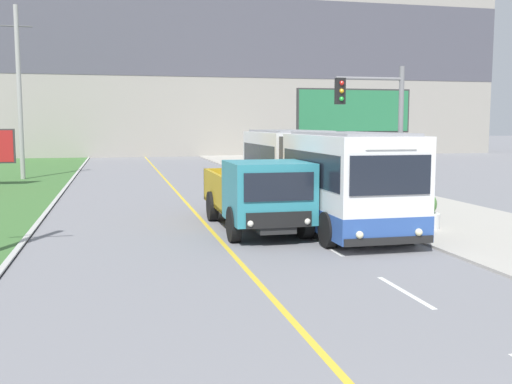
{
  "coord_description": "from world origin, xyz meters",
  "views": [
    {
      "loc": [
        -2.92,
        -3.09,
        3.41
      ],
      "look_at": [
        1.1,
        14.08,
        1.4
      ],
      "focal_mm": 42.0,
      "sensor_mm": 36.0,
      "label": 1
    }
  ],
  "objects_px": {
    "dump_truck": "(260,196)",
    "city_bus": "(314,175)",
    "planter_round_third": "(323,183)",
    "planter_round_near": "(423,212)",
    "utility_pole_far": "(19,93)",
    "planter_round_second": "(363,195)",
    "traffic_light_mast": "(380,126)",
    "billboard_large": "(354,113)"
  },
  "relations": [
    {
      "from": "city_bus",
      "to": "utility_pole_far",
      "type": "height_order",
      "value": "utility_pole_far"
    },
    {
      "from": "billboard_large",
      "to": "planter_round_second",
      "type": "distance_m",
      "value": 8.44
    },
    {
      "from": "dump_truck",
      "to": "planter_round_second",
      "type": "distance_m",
      "value": 6.51
    },
    {
      "from": "utility_pole_far",
      "to": "planter_round_second",
      "type": "relative_size",
      "value": 8.74
    },
    {
      "from": "traffic_light_mast",
      "to": "planter_round_third",
      "type": "height_order",
      "value": "traffic_light_mast"
    },
    {
      "from": "city_bus",
      "to": "planter_round_second",
      "type": "distance_m",
      "value": 3.27
    },
    {
      "from": "planter_round_near",
      "to": "planter_round_third",
      "type": "distance_m",
      "value": 9.33
    },
    {
      "from": "utility_pole_far",
      "to": "planter_round_second",
      "type": "bearing_deg",
      "value": -48.52
    },
    {
      "from": "utility_pole_far",
      "to": "city_bus",
      "type": "bearing_deg",
      "value": -56.35
    },
    {
      "from": "planter_round_second",
      "to": "planter_round_third",
      "type": "bearing_deg",
      "value": 89.91
    },
    {
      "from": "city_bus",
      "to": "planter_round_near",
      "type": "height_order",
      "value": "city_bus"
    },
    {
      "from": "dump_truck",
      "to": "city_bus",
      "type": "bearing_deg",
      "value": 41.77
    },
    {
      "from": "dump_truck",
      "to": "planter_round_near",
      "type": "xyz_separation_m",
      "value": [
        5.2,
        -0.72,
        -0.57
      ]
    },
    {
      "from": "city_bus",
      "to": "planter_round_third",
      "type": "relative_size",
      "value": 10.0
    },
    {
      "from": "city_bus",
      "to": "dump_truck",
      "type": "bearing_deg",
      "value": -138.23
    },
    {
      "from": "planter_round_second",
      "to": "utility_pole_far",
      "type": "bearing_deg",
      "value": 131.48
    },
    {
      "from": "city_bus",
      "to": "planter_round_near",
      "type": "xyz_separation_m",
      "value": [
        2.67,
        -2.98,
        -1.0
      ]
    },
    {
      "from": "utility_pole_far",
      "to": "traffic_light_mast",
      "type": "xyz_separation_m",
      "value": [
        13.75,
        -21.51,
        -1.96
      ]
    },
    {
      "from": "billboard_large",
      "to": "planter_round_near",
      "type": "relative_size",
      "value": 5.09
    },
    {
      "from": "city_bus",
      "to": "utility_pole_far",
      "type": "xyz_separation_m",
      "value": [
        -12.5,
        18.78,
        3.7
      ]
    },
    {
      "from": "city_bus",
      "to": "planter_round_second",
      "type": "xyz_separation_m",
      "value": [
        2.61,
        1.68,
        -1.0
      ]
    },
    {
      "from": "planter_round_third",
      "to": "utility_pole_far",
      "type": "bearing_deg",
      "value": 140.58
    },
    {
      "from": "planter_round_third",
      "to": "billboard_large",
      "type": "bearing_deg",
      "value": 45.95
    },
    {
      "from": "traffic_light_mast",
      "to": "planter_round_near",
      "type": "distance_m",
      "value": 3.1
    },
    {
      "from": "city_bus",
      "to": "dump_truck",
      "type": "xyz_separation_m",
      "value": [
        -2.53,
        -2.26,
        -0.43
      ]
    },
    {
      "from": "billboard_large",
      "to": "planter_round_near",
      "type": "xyz_separation_m",
      "value": [
        -2.5,
        -11.98,
        -3.34
      ]
    },
    {
      "from": "dump_truck",
      "to": "planter_round_near",
      "type": "bearing_deg",
      "value": -7.92
    },
    {
      "from": "city_bus",
      "to": "planter_round_third",
      "type": "xyz_separation_m",
      "value": [
        2.62,
        6.35,
        -0.98
      ]
    },
    {
      "from": "planter_round_second",
      "to": "planter_round_third",
      "type": "distance_m",
      "value": 4.67
    },
    {
      "from": "traffic_light_mast",
      "to": "planter_round_near",
      "type": "xyz_separation_m",
      "value": [
        1.43,
        -0.26,
        -2.74
      ]
    },
    {
      "from": "utility_pole_far",
      "to": "dump_truck",
      "type": "bearing_deg",
      "value": -64.64
    },
    {
      "from": "dump_truck",
      "to": "utility_pole_far",
      "type": "distance_m",
      "value": 23.65
    },
    {
      "from": "city_bus",
      "to": "billboard_large",
      "type": "distance_m",
      "value": 10.64
    },
    {
      "from": "planter_round_second",
      "to": "city_bus",
      "type": "bearing_deg",
      "value": -147.22
    },
    {
      "from": "planter_round_second",
      "to": "dump_truck",
      "type": "bearing_deg",
      "value": -142.53
    },
    {
      "from": "city_bus",
      "to": "planter_round_third",
      "type": "bearing_deg",
      "value": 67.57
    },
    {
      "from": "planter_round_near",
      "to": "planter_round_third",
      "type": "bearing_deg",
      "value": 90.32
    },
    {
      "from": "city_bus",
      "to": "traffic_light_mast",
      "type": "bearing_deg",
      "value": -65.42
    },
    {
      "from": "planter_round_near",
      "to": "traffic_light_mast",
      "type": "bearing_deg",
      "value": 169.77
    },
    {
      "from": "city_bus",
      "to": "planter_round_third",
      "type": "distance_m",
      "value": 6.94
    },
    {
      "from": "city_bus",
      "to": "planter_round_second",
      "type": "relative_size",
      "value": 10.3
    },
    {
      "from": "utility_pole_far",
      "to": "planter_round_third",
      "type": "xyz_separation_m",
      "value": [
        15.12,
        -12.43,
        -4.68
      ]
    }
  ]
}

